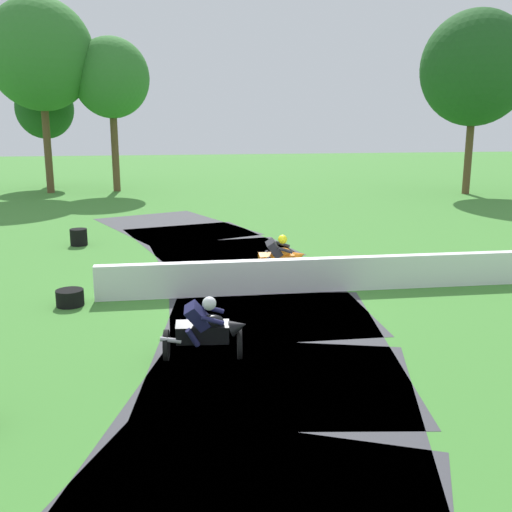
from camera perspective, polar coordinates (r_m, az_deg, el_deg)
ground_plane at (r=15.77m, az=0.29°, el=-3.58°), size 120.00×120.00×0.00m
track_asphalt at (r=15.66m, az=-3.17°, el=-3.71°), size 8.48×29.16×0.01m
safety_barrier at (r=17.02m, az=16.46°, el=-1.31°), size 18.01×0.57×0.90m
motorcycle_lead_black at (r=11.37m, az=-4.75°, el=-7.00°), size 1.70×0.92×1.42m
motorcycle_chase_orange at (r=16.91m, az=2.19°, el=-0.20°), size 1.68×0.84×1.43m
tire_stack_mid_a at (r=15.41m, az=-17.34°, el=-3.82°), size 0.67×0.67×0.40m
tire_stack_mid_b at (r=22.52m, az=-16.57°, el=1.74°), size 0.61×0.61×0.60m
tree_far_left at (r=42.29m, az=-19.53°, el=13.08°), size 3.69×3.69×7.01m
tree_far_right at (r=38.39m, az=20.21°, el=16.46°), size 6.28×6.28×10.59m
tree_mid_rise at (r=38.50m, az=-13.65°, el=16.16°), size 4.57×4.57×9.25m
tree_behind_barrier at (r=38.84m, az=-19.90°, el=17.63°), size 6.17×6.17×11.34m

